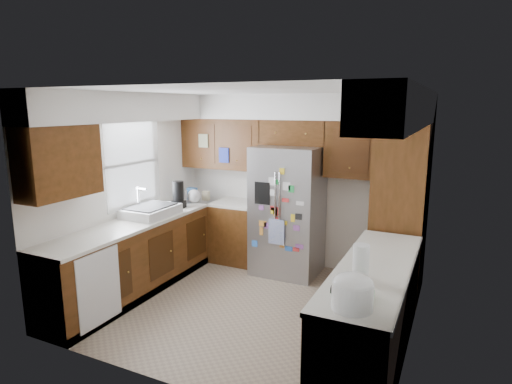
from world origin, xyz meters
TOP-DOWN VIEW (x-y plane):
  - floor at (0.00, 0.00)m, footprint 3.60×3.60m
  - room_shell at (-0.11, 0.36)m, footprint 3.64×3.24m
  - left_counter_run at (-1.36, 0.03)m, footprint 1.36×3.20m
  - right_counter_run at (1.50, -0.47)m, footprint 0.63×2.25m
  - pantry at (1.50, 1.15)m, footprint 0.60×0.90m
  - fridge at (-0.00, 1.20)m, footprint 0.90×0.79m
  - bridge_cabinet at (0.00, 1.43)m, footprint 0.96×0.34m
  - fridge_top_items at (-0.15, 1.40)m, footprint 0.64×0.35m
  - sink_assembly at (-1.50, 0.10)m, footprint 0.52×0.70m
  - left_counter_clutter at (-1.46, 0.85)m, footprint 0.35×0.82m
  - rice_cooker at (1.50, -1.38)m, footprint 0.31×0.30m
  - paper_towel at (1.44, -0.84)m, footprint 0.13×0.13m

SIDE VIEW (x-z plane):
  - floor at x=0.00m, z-range 0.00..0.00m
  - right_counter_run at x=1.50m, z-range -0.04..0.88m
  - left_counter_run at x=-1.36m, z-range -0.03..0.89m
  - fridge at x=0.00m, z-range 0.00..1.80m
  - sink_assembly at x=-1.50m, z-range 0.80..1.17m
  - left_counter_clutter at x=-1.46m, z-range 0.86..1.24m
  - rice_cooker at x=1.50m, z-range 0.93..1.19m
  - paper_towel at x=1.44m, z-range 0.92..1.22m
  - pantry at x=1.50m, z-range 0.00..2.15m
  - room_shell at x=-0.11m, z-range 0.56..3.08m
  - bridge_cabinet at x=0.00m, z-range 1.80..2.15m
  - fridge_top_items at x=-0.15m, z-range 2.14..2.42m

